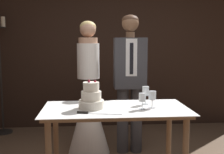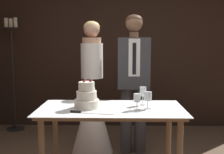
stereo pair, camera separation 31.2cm
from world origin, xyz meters
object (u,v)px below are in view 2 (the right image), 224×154
object	(u,v)px
cake_knife	(83,112)
wine_glass_near	(137,98)
wine_glass_middle	(148,97)
groom	(134,77)
bride	(92,106)
wine_glass_far	(143,92)
candle_stand	(13,72)
cake_table	(111,118)
tiered_cake	(87,97)

from	to	relation	value
cake_knife	wine_glass_near	bearing A→B (deg)	25.99
wine_glass_middle	groom	world-z (taller)	groom
wine_glass_near	groom	xyz separation A→B (m)	(0.02, 0.96, 0.09)
bride	wine_glass_far	bearing A→B (deg)	-52.42
wine_glass_far	candle_stand	size ratio (longest dim) A/B	0.10
wine_glass_far	wine_glass_middle	bearing A→B (deg)	-79.06
groom	candle_stand	size ratio (longest dim) A/B	0.98
wine_glass_near	groom	bearing A→B (deg)	88.87
groom	candle_stand	xyz separation A→B (m)	(-1.90, 0.93, -0.04)
wine_glass_middle	wine_glass_near	bearing A→B (deg)	-160.81
wine_glass_far	cake_table	bearing A→B (deg)	-157.77
wine_glass_middle	groom	xyz separation A→B (m)	(-0.09, 0.92, 0.08)
cake_table	wine_glass_middle	bearing A→B (deg)	-5.54
cake_knife	wine_glass_middle	world-z (taller)	wine_glass_middle
wine_glass_near	tiered_cake	bearing A→B (deg)	172.27
wine_glass_near	candle_stand	xyz separation A→B (m)	(-1.88, 1.89, 0.04)
cake_table	wine_glass_middle	xyz separation A→B (m)	(0.35, -0.03, 0.22)
cake_knife	candle_stand	distance (m)	2.46
wine_glass_middle	bride	size ratio (longest dim) A/B	0.10
bride	candle_stand	xyz separation A→B (m)	(-1.37, 0.93, 0.34)
tiered_cake	groom	size ratio (longest dim) A/B	0.16
wine_glass_middle	bride	bearing A→B (deg)	123.71
cake_table	candle_stand	xyz separation A→B (m)	(-1.63, 1.82, 0.26)
wine_glass_far	candle_stand	distance (m)	2.58
wine_glass_near	wine_glass_middle	size ratio (longest dim) A/B	0.93
wine_glass_middle	wine_glass_far	distance (m)	0.17
cake_table	cake_knife	world-z (taller)	cake_knife
wine_glass_far	bride	xyz separation A→B (m)	(-0.58, 0.76, -0.32)
candle_stand	cake_table	bearing A→B (deg)	-48.07
tiered_cake	wine_glass_far	distance (m)	0.57
bride	candle_stand	size ratio (longest dim) A/B	0.93
cake_table	wine_glass_near	xyz separation A→B (m)	(0.25, -0.07, 0.21)
wine_glass_near	groom	size ratio (longest dim) A/B	0.09
tiered_cake	wine_glass_near	distance (m)	0.49
bride	wine_glass_middle	bearing A→B (deg)	-56.29
bride	groom	xyz separation A→B (m)	(0.53, -0.00, 0.38)
groom	candle_stand	bearing A→B (deg)	153.89
cake_knife	candle_stand	world-z (taller)	candle_stand
wine_glass_near	cake_knife	bearing A→B (deg)	-164.39
wine_glass_near	bride	distance (m)	1.12
tiered_cake	groom	distance (m)	1.03
cake_table	wine_glass_middle	size ratio (longest dim) A/B	8.47
cake_table	wine_glass_far	size ratio (longest dim) A/B	7.57
groom	cake_table	bearing A→B (deg)	-106.61
candle_stand	wine_glass_far	bearing A→B (deg)	-40.86
cake_knife	wine_glass_near	distance (m)	0.52
cake_knife	bride	xyz separation A→B (m)	(-0.02, 1.10, -0.19)
cake_knife	wine_glass_far	world-z (taller)	wine_glass_far
tiered_cake	wine_glass_middle	bearing A→B (deg)	-2.84
tiered_cake	wine_glass_far	xyz separation A→B (m)	(0.55, 0.14, 0.03)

